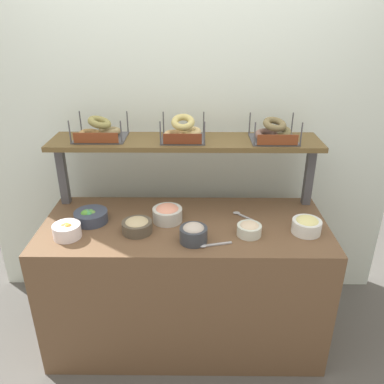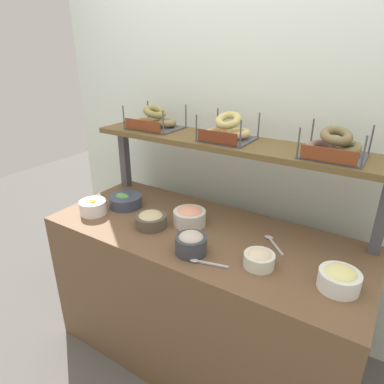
{
  "view_description": "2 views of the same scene",
  "coord_description": "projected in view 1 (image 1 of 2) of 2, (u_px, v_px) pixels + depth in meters",
  "views": [
    {
      "loc": [
        0.06,
        -1.99,
        1.99
      ],
      "look_at": [
        0.04,
        0.03,
        1.04
      ],
      "focal_mm": 36.38,
      "sensor_mm": 36.0,
      "label": 1
    },
    {
      "loc": [
        0.78,
        -1.33,
        1.74
      ],
      "look_at": [
        -0.11,
        0.07,
        1.03
      ],
      "focal_mm": 31.68,
      "sensor_mm": 36.0,
      "label": 2
    }
  ],
  "objects": [
    {
      "name": "deli_counter",
      "position": [
        185.0,
        282.0,
        2.47
      ],
      "size": [
        1.68,
        0.7,
        0.85
      ],
      "primitive_type": "cube",
      "color": "brown",
      "rests_on": "ground_plane"
    },
    {
      "name": "shelf_riser_right",
      "position": [
        309.0,
        175.0,
        2.44
      ],
      "size": [
        0.05,
        0.05,
        0.4
      ],
      "primitive_type": "cube",
      "color": "#4C4C51",
      "rests_on": "deli_counter"
    },
    {
      "name": "bowl_fruit_salad",
      "position": [
        67.0,
        231.0,
        2.13
      ],
      "size": [
        0.15,
        0.15,
        0.09
      ],
      "color": "white",
      "rests_on": "deli_counter"
    },
    {
      "name": "shelf_riser_left",
      "position": [
        63.0,
        174.0,
        2.45
      ],
      "size": [
        0.05,
        0.05,
        0.4
      ],
      "primitive_type": "cube",
      "color": "#4C4C51",
      "rests_on": "deli_counter"
    },
    {
      "name": "upper_shelf",
      "position": [
        185.0,
        142.0,
        2.36
      ],
      "size": [
        1.64,
        0.32,
        0.03
      ],
      "primitive_type": "cube",
      "color": "brown",
      "rests_on": "shelf_riser_left"
    },
    {
      "name": "bagel_basket_plain",
      "position": [
        183.0,
        132.0,
        2.33
      ],
      "size": [
        0.27,
        0.25,
        0.15
      ],
      "color": "#4C4C51",
      "rests_on": "upper_shelf"
    },
    {
      "name": "serving_spoon_near_plate",
      "position": [
        241.0,
        215.0,
        2.37
      ],
      "size": [
        0.14,
        0.14,
        0.01
      ],
      "color": "#B7B7BC",
      "rests_on": "deli_counter"
    },
    {
      "name": "bagel_basket_poppy",
      "position": [
        274.0,
        132.0,
        2.31
      ],
      "size": [
        0.27,
        0.25,
        0.14
      ],
      "color": "#4C4C51",
      "rests_on": "upper_shelf"
    },
    {
      "name": "serving_spoon_by_edge",
      "position": [
        210.0,
        245.0,
        2.07
      ],
      "size": [
        0.18,
        0.06,
        0.01
      ],
      "color": "#B7B7BC",
      "rests_on": "deli_counter"
    },
    {
      "name": "ground_plane",
      "position": [
        186.0,
        332.0,
        2.65
      ],
      "size": [
        8.0,
        8.0,
        0.0
      ],
      "primitive_type": "plane",
      "color": "#595651"
    },
    {
      "name": "bowl_egg_salad",
      "position": [
        307.0,
        225.0,
        2.18
      ],
      "size": [
        0.16,
        0.16,
        0.1
      ],
      "color": "white",
      "rests_on": "deli_counter"
    },
    {
      "name": "bagel_basket_everything",
      "position": [
        100.0,
        131.0,
        2.35
      ],
      "size": [
        0.31,
        0.24,
        0.14
      ],
      "color": "#4C4C51",
      "rests_on": "upper_shelf"
    },
    {
      "name": "bowl_hummus",
      "position": [
        137.0,
        226.0,
        2.19
      ],
      "size": [
        0.17,
        0.17,
        0.08
      ],
      "color": "brown",
      "rests_on": "deli_counter"
    },
    {
      "name": "bowl_potato_salad",
      "position": [
        249.0,
        229.0,
        2.16
      ],
      "size": [
        0.14,
        0.14,
        0.08
      ],
      "color": "silver",
      "rests_on": "deli_counter"
    },
    {
      "name": "bowl_tuna_salad",
      "position": [
        193.0,
        233.0,
        2.09
      ],
      "size": [
        0.15,
        0.15,
        0.11
      ],
      "color": "#383D45",
      "rests_on": "deli_counter"
    },
    {
      "name": "bowl_veggie_mix",
      "position": [
        91.0,
        216.0,
        2.29
      ],
      "size": [
        0.2,
        0.2,
        0.08
      ],
      "color": "#3B4357",
      "rests_on": "deli_counter"
    },
    {
      "name": "bowl_lox_spread",
      "position": [
        167.0,
        213.0,
        2.3
      ],
      "size": [
        0.18,
        0.18,
        0.1
      ],
      "color": "silver",
      "rests_on": "deli_counter"
    },
    {
      "name": "back_wall",
      "position": [
        186.0,
        138.0,
        2.64
      ],
      "size": [
        2.88,
        0.06,
        2.4
      ],
      "primitive_type": "cube",
      "color": "white",
      "rests_on": "ground_plane"
    }
  ]
}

